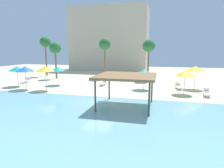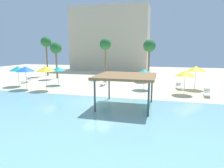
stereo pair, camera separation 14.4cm
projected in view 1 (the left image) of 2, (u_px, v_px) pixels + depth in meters
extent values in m
plane|color=beige|center=(98.00, 101.00, 17.85)|extent=(80.00, 80.00, 0.00)
cube|color=#7AB7C1|center=(73.00, 120.00, 12.84)|extent=(44.00, 13.50, 0.04)
cylinder|color=#42474C|center=(109.00, 87.00, 18.14)|extent=(0.14, 0.14, 2.51)
cylinder|color=#42474C|center=(152.00, 89.00, 17.16)|extent=(0.14, 0.14, 2.51)
cylinder|color=#42474C|center=(95.00, 96.00, 14.34)|extent=(0.14, 0.14, 2.51)
cylinder|color=#42474C|center=(149.00, 100.00, 13.37)|extent=(0.14, 0.14, 2.51)
cube|color=olive|center=(126.00, 76.00, 15.52)|extent=(4.68, 4.68, 0.18)
cylinder|color=silver|center=(26.00, 80.00, 22.99)|extent=(0.06, 0.06, 2.18)
cone|color=blue|center=(25.00, 69.00, 22.75)|extent=(2.20, 2.20, 0.60)
cylinder|color=silver|center=(144.00, 81.00, 23.05)|extent=(0.06, 0.06, 1.91)
cone|color=teal|center=(144.00, 71.00, 22.83)|extent=(2.01, 2.01, 0.55)
cylinder|color=silver|center=(195.00, 80.00, 23.23)|extent=(0.06, 0.06, 2.19)
cone|color=yellow|center=(195.00, 69.00, 22.99)|extent=(2.26, 2.26, 0.62)
cylinder|color=silver|center=(184.00, 85.00, 20.54)|extent=(0.06, 0.06, 1.97)
cone|color=yellow|center=(185.00, 73.00, 20.32)|extent=(2.12, 2.12, 0.58)
cylinder|color=silver|center=(18.00, 79.00, 25.03)|extent=(0.06, 0.06, 2.04)
cone|color=teal|center=(17.00, 68.00, 24.80)|extent=(2.16, 2.16, 0.59)
cylinder|color=silver|center=(58.00, 78.00, 25.95)|extent=(0.06, 0.06, 1.94)
cone|color=teal|center=(58.00, 69.00, 25.74)|extent=(1.99, 1.99, 0.55)
cylinder|color=silver|center=(46.00, 81.00, 22.41)|extent=(0.06, 0.06, 2.26)
cone|color=yellow|center=(45.00, 69.00, 22.16)|extent=(2.17, 2.17, 0.60)
cylinder|color=white|center=(210.00, 97.00, 18.90)|extent=(0.05, 0.05, 0.22)
cylinder|color=white|center=(204.00, 97.00, 19.08)|extent=(0.05, 0.05, 0.22)
cylinder|color=white|center=(209.00, 94.00, 20.21)|extent=(0.05, 0.05, 0.22)
cylinder|color=white|center=(204.00, 94.00, 20.39)|extent=(0.05, 0.05, 0.22)
cube|color=white|center=(207.00, 94.00, 19.62)|extent=(0.86, 1.87, 0.10)
cube|color=white|center=(206.00, 90.00, 20.24)|extent=(0.67, 0.59, 0.40)
cylinder|color=white|center=(24.00, 83.00, 27.23)|extent=(0.05, 0.05, 0.22)
cylinder|color=white|center=(21.00, 83.00, 27.28)|extent=(0.05, 0.05, 0.22)
cylinder|color=white|center=(29.00, 81.00, 28.63)|extent=(0.05, 0.05, 0.22)
cylinder|color=white|center=(26.00, 81.00, 28.69)|extent=(0.05, 0.05, 0.22)
cube|color=white|center=(25.00, 81.00, 27.93)|extent=(0.83, 1.86, 0.10)
cube|color=white|center=(28.00, 78.00, 28.61)|extent=(0.66, 0.58, 0.40)
cylinder|color=white|center=(182.00, 89.00, 22.57)|extent=(0.05, 0.05, 0.22)
cylinder|color=white|center=(178.00, 89.00, 22.64)|extent=(0.05, 0.05, 0.22)
cylinder|color=white|center=(180.00, 87.00, 23.97)|extent=(0.05, 0.05, 0.22)
cylinder|color=white|center=(176.00, 87.00, 24.04)|extent=(0.05, 0.05, 0.22)
cube|color=white|center=(179.00, 87.00, 23.28)|extent=(0.78, 1.85, 0.10)
cube|color=white|center=(178.00, 84.00, 23.95)|extent=(0.65, 0.57, 0.40)
cylinder|color=white|center=(103.00, 86.00, 25.07)|extent=(0.05, 0.05, 0.22)
cylinder|color=white|center=(100.00, 85.00, 25.18)|extent=(0.05, 0.05, 0.22)
cylinder|color=white|center=(106.00, 84.00, 26.45)|extent=(0.05, 0.05, 0.22)
cylinder|color=white|center=(103.00, 84.00, 26.56)|extent=(0.05, 0.05, 0.22)
cube|color=white|center=(103.00, 83.00, 25.79)|extent=(0.63, 1.81, 0.10)
cube|color=white|center=(104.00, 81.00, 26.46)|extent=(0.61, 0.52, 0.40)
cylinder|color=brown|center=(46.00, 60.00, 35.20)|extent=(0.28, 0.28, 5.83)
sphere|color=#286B33|center=(45.00, 42.00, 34.64)|extent=(1.90, 1.90, 1.90)
cylinder|color=brown|center=(148.00, 64.00, 29.72)|extent=(0.28, 0.28, 4.99)
sphere|color=#286B33|center=(149.00, 46.00, 29.23)|extent=(1.90, 1.90, 1.90)
cylinder|color=brown|center=(105.00, 62.00, 31.98)|extent=(0.28, 0.28, 5.33)
sphere|color=#286B33|center=(105.00, 44.00, 31.46)|extent=(1.90, 1.90, 1.90)
cylinder|color=brown|center=(56.00, 64.00, 31.95)|extent=(0.28, 0.28, 4.72)
sphere|color=#286B33|center=(55.00, 48.00, 31.48)|extent=(1.90, 1.90, 1.90)
cube|color=beige|center=(110.00, 39.00, 46.12)|extent=(18.08, 8.15, 14.51)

